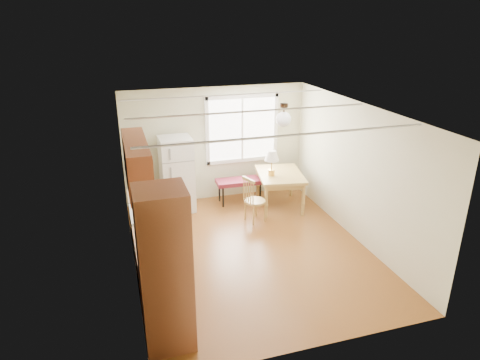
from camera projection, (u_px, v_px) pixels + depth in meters
name	position (u px, v px, depth m)	size (l,w,h in m)	color
room_shell	(252.00, 184.00, 7.13)	(4.60, 5.60, 2.62)	#5D3113
kitchen_run	(154.00, 238.00, 6.25)	(0.65, 3.40, 2.20)	brown
window_unit	(242.00, 129.00, 9.40)	(1.64, 0.05, 1.51)	white
pendant_light	(283.00, 118.00, 7.32)	(0.26, 0.26, 0.40)	#312116
refrigerator	(177.00, 174.00, 8.91)	(0.66, 0.69, 1.58)	white
bench	(242.00, 182.00, 9.39)	(1.16, 0.47, 0.53)	#5B1523
dining_table	(280.00, 178.00, 9.09)	(1.11, 1.36, 0.76)	olive
chair	(252.00, 197.00, 8.43)	(0.45, 0.45, 0.94)	olive
table_lamp	(272.00, 158.00, 8.81)	(0.31, 0.31, 0.53)	gold
coffee_maker	(158.00, 249.00, 5.57)	(0.25, 0.30, 0.38)	black
kettle	(149.00, 235.00, 6.04)	(0.10, 0.10, 0.20)	red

